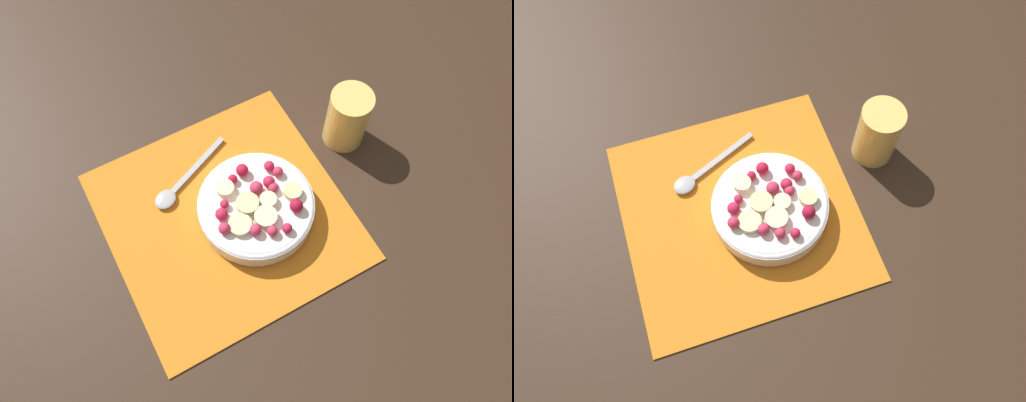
# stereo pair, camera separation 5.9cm
# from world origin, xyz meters

# --- Properties ---
(ground_plane) EXTENTS (3.00, 3.00, 0.00)m
(ground_plane) POSITION_xyz_m (0.00, 0.00, 0.00)
(ground_plane) COLOR #382619
(placemat) EXTENTS (0.36, 0.37, 0.01)m
(placemat) POSITION_xyz_m (0.00, 0.00, 0.00)
(placemat) COLOR orange
(placemat) RESTS_ON ground_plane
(fruit_bowl) EXTENTS (0.18, 0.18, 0.06)m
(fruit_bowl) POSITION_xyz_m (-0.02, -0.04, 0.03)
(fruit_bowl) COLOR white
(fruit_bowl) RESTS_ON placemat
(spoon) EXTENTS (0.09, 0.16, 0.01)m
(spoon) POSITION_xyz_m (0.08, 0.05, 0.01)
(spoon) COLOR #B2B2B7
(spoon) RESTS_ON placemat
(drinking_glass) EXTENTS (0.07, 0.07, 0.11)m
(drinking_glass) POSITION_xyz_m (0.04, -0.25, 0.05)
(drinking_glass) COLOR #F4CC66
(drinking_glass) RESTS_ON ground_plane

